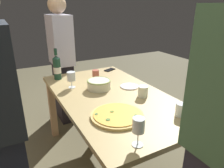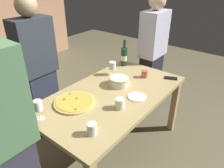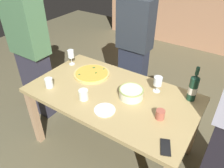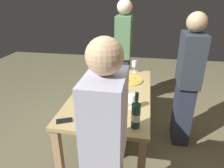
# 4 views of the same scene
# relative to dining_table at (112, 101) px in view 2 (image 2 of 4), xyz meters

# --- Properties ---
(ground_plane) EXTENTS (8.00, 8.00, 0.00)m
(ground_plane) POSITION_rel_dining_table_xyz_m (0.00, 0.00, -0.66)
(ground_plane) COLOR brown
(dining_table) EXTENTS (1.60, 0.90, 0.75)m
(dining_table) POSITION_rel_dining_table_xyz_m (0.00, 0.00, 0.00)
(dining_table) COLOR tan
(dining_table) RESTS_ON ground
(pizza) EXTENTS (0.39, 0.39, 0.03)m
(pizza) POSITION_rel_dining_table_xyz_m (-0.37, 0.16, 0.10)
(pizza) COLOR #DBB868
(pizza) RESTS_ON dining_table
(serving_bowl) EXTENTS (0.23, 0.23, 0.09)m
(serving_bowl) POSITION_rel_dining_table_xyz_m (0.18, 0.04, 0.14)
(serving_bowl) COLOR silver
(serving_bowl) RESTS_ON dining_table
(wine_bottle) EXTENTS (0.08, 0.08, 0.34)m
(wine_bottle) POSITION_rel_dining_table_xyz_m (0.65, 0.32, 0.22)
(wine_bottle) COLOR #183D2B
(wine_bottle) RESTS_ON dining_table
(wine_glass_near_pizza) EXTENTS (0.07, 0.07, 0.18)m
(wine_glass_near_pizza) POSITION_rel_dining_table_xyz_m (-0.70, 0.21, 0.22)
(wine_glass_near_pizza) COLOR white
(wine_glass_near_pizza) RESTS_ON dining_table
(wine_glass_by_bottle) EXTENTS (0.08, 0.08, 0.16)m
(wine_glass_by_bottle) POSITION_rel_dining_table_xyz_m (0.34, 0.26, 0.20)
(wine_glass_by_bottle) COLOR white
(wine_glass_by_bottle) RESTS_ON dining_table
(cup_amber) EXTENTS (0.09, 0.09, 0.10)m
(cup_amber) POSITION_rel_dining_table_xyz_m (-0.16, -0.22, 0.14)
(cup_amber) COLOR white
(cup_amber) RESTS_ON dining_table
(cup_ceramic) EXTENTS (0.07, 0.07, 0.08)m
(cup_ceramic) POSITION_rel_dining_table_xyz_m (0.52, -0.07, 0.13)
(cup_ceramic) COLOR #B15845
(cup_ceramic) RESTS_ON dining_table
(cup_spare) EXTENTS (0.08, 0.08, 0.10)m
(cup_spare) POSITION_rel_dining_table_xyz_m (-0.57, -0.26, 0.14)
(cup_spare) COLOR white
(cup_spare) RESTS_ON dining_table
(side_plate) EXTENTS (0.18, 0.18, 0.01)m
(side_plate) POSITION_rel_dining_table_xyz_m (0.09, -0.24, 0.10)
(side_plate) COLOR white
(side_plate) RESTS_ON dining_table
(cell_phone) EXTENTS (0.12, 0.16, 0.01)m
(cell_phone) POSITION_rel_dining_table_xyz_m (0.67, -0.33, 0.10)
(cell_phone) COLOR black
(cell_phone) RESTS_ON dining_table
(person_host) EXTENTS (0.41, 0.24, 1.62)m
(person_host) POSITION_rel_dining_table_xyz_m (1.09, 0.15, 0.16)
(person_host) COLOR black
(person_host) RESTS_ON ground
(person_guest_right) EXTENTS (0.42, 0.24, 1.65)m
(person_guest_right) POSITION_rel_dining_table_xyz_m (-0.25, 0.89, 0.18)
(person_guest_right) COLOR #252A3B
(person_guest_right) RESTS_ON ground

